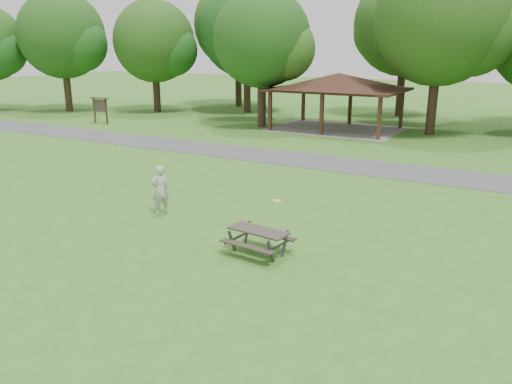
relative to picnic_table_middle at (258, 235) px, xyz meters
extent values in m
plane|color=#32661D|center=(-1.82, -2.68, -0.53)|extent=(160.00, 160.00, 0.00)
cube|color=#444446|center=(-1.82, 11.32, -0.52)|extent=(120.00, 3.20, 0.02)
cube|color=#3C1F16|center=(-9.52, 18.62, 0.77)|extent=(0.22, 0.22, 2.60)
cube|color=#3D2416|center=(-9.52, 24.02, 0.77)|extent=(0.22, 0.22, 2.60)
cube|color=#3A1F15|center=(-5.82, 18.62, 0.77)|extent=(0.22, 0.22, 2.60)
cube|color=#332212|center=(-5.82, 24.02, 0.77)|extent=(0.22, 0.22, 2.60)
cube|color=#3C2215|center=(-2.12, 18.62, 0.77)|extent=(0.22, 0.22, 2.60)
cube|color=#382314|center=(-2.12, 24.02, 0.77)|extent=(0.22, 0.22, 2.60)
cube|color=#321C14|center=(-5.82, 21.32, 2.15)|extent=(8.60, 6.60, 0.16)
pyramid|color=black|center=(-5.82, 21.32, 2.73)|extent=(7.01, 7.01, 1.00)
cube|color=gray|center=(-5.82, 21.32, -0.51)|extent=(8.40, 6.40, 0.03)
cube|color=#392514|center=(-22.42, 15.32, 0.37)|extent=(0.10, 0.10, 1.80)
cube|color=#341B13|center=(-21.22, 15.32, 0.37)|extent=(0.10, 0.10, 1.80)
cube|color=#332B25|center=(-21.82, 15.32, 0.77)|extent=(1.40, 0.06, 0.90)
cube|color=#342114|center=(-21.82, 15.32, 1.32)|extent=(1.60, 0.30, 0.06)
cylinder|color=#311F15|center=(-29.82, 19.32, 1.31)|extent=(0.60, 0.60, 3.67)
sphere|color=#184213|center=(-29.82, 19.32, 5.85)|extent=(7.20, 7.20, 7.20)
sphere|color=#144714|center=(-28.20, 19.62, 5.13)|extent=(4.68, 4.68, 4.68)
sphere|color=#1C4413|center=(-31.26, 19.12, 5.31)|extent=(4.32, 4.32, 4.32)
cylinder|color=black|center=(-22.82, 22.82, 1.13)|extent=(0.60, 0.60, 3.32)
sphere|color=#1D4513|center=(-22.82, 22.82, 5.35)|extent=(6.80, 6.80, 6.80)
sphere|color=#154915|center=(-21.29, 23.12, 4.67)|extent=(4.42, 4.42, 4.42)
sphere|color=#194112|center=(-24.18, 22.62, 4.84)|extent=(4.08, 4.08, 4.08)
cylinder|color=black|center=(-15.82, 26.32, 1.40)|extent=(0.60, 0.60, 3.85)
sphere|color=#124012|center=(-15.82, 26.32, 6.25)|extent=(7.80, 7.80, 7.80)
sphere|color=#184313|center=(-14.06, 26.62, 5.47)|extent=(5.07, 5.07, 5.07)
sphere|color=#144513|center=(-17.38, 26.12, 5.66)|extent=(4.68, 4.68, 4.68)
cylinder|color=black|center=(-10.82, 19.82, 1.22)|extent=(0.60, 0.60, 3.50)
sphere|color=#174212|center=(-10.82, 19.82, 5.45)|extent=(6.60, 6.60, 6.60)
sphere|color=#234F16|center=(-9.33, 20.12, 4.79)|extent=(4.29, 4.29, 4.29)
sphere|color=#154213|center=(-12.14, 19.62, 4.95)|extent=(3.96, 3.96, 3.96)
cylinder|color=black|center=(0.18, 22.32, 1.48)|extent=(0.60, 0.60, 4.02)
sphere|color=#1E4413|center=(0.18, 22.32, 6.50)|extent=(8.00, 8.00, 8.00)
sphere|color=#1E4513|center=(1.98, 22.62, 5.70)|extent=(5.20, 5.20, 5.20)
sphere|color=#123F13|center=(-1.42, 22.12, 5.90)|extent=(4.80, 4.80, 4.80)
cylinder|color=black|center=(-18.82, 29.82, 1.66)|extent=(0.60, 0.60, 4.38)
sphere|color=#1F4814|center=(-18.82, 29.82, 6.85)|extent=(8.00, 8.00, 8.00)
sphere|color=#1C4914|center=(-17.02, 30.12, 6.05)|extent=(5.20, 5.20, 5.20)
sphere|color=#184413|center=(-20.42, 29.62, 6.25)|extent=(4.80, 4.80, 4.80)
cylinder|color=black|center=(-3.82, 30.32, 1.54)|extent=(0.60, 0.60, 4.13)
sphere|color=#204B15|center=(-3.82, 30.32, 6.60)|extent=(8.00, 8.00, 8.00)
sphere|color=#164413|center=(-2.02, 30.62, 5.80)|extent=(5.20, 5.20, 5.20)
sphere|color=#184814|center=(-5.42, 30.12, 6.00)|extent=(4.80, 4.80, 4.80)
sphere|color=#144815|center=(-34.38, 16.62, 4.56)|extent=(4.16, 4.16, 4.16)
cube|color=#332A24|center=(0.00, 0.00, 0.14)|extent=(1.71, 0.81, 0.05)
cube|color=#2C2620|center=(-0.05, -0.54, -0.13)|extent=(1.67, 0.40, 0.04)
cube|color=#29231E|center=(0.05, 0.54, -0.13)|extent=(1.67, 0.40, 0.04)
cube|color=#444446|center=(-0.67, -0.28, -0.19)|extent=(0.09, 0.35, 0.72)
cube|color=#464649|center=(-0.60, 0.41, -0.19)|extent=(0.09, 0.35, 0.72)
cube|color=#464649|center=(-0.63, 0.06, -0.17)|extent=(0.19, 1.34, 0.05)
cube|color=#39393B|center=(0.60, -0.41, -0.19)|extent=(0.09, 0.35, 0.72)
cube|color=#3F3F41|center=(0.67, 0.28, -0.19)|extent=(0.09, 0.35, 0.72)
cube|color=#3E3F41|center=(0.63, -0.06, -0.17)|extent=(0.19, 1.34, 0.05)
cylinder|color=yellow|center=(0.18, 0.73, 0.81)|extent=(0.29, 0.29, 0.02)
imported|color=#ADADB0|center=(-4.51, 1.35, 0.30)|extent=(0.61, 0.72, 1.67)
camera|label=1|loc=(6.14, -10.99, 4.89)|focal=35.00mm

